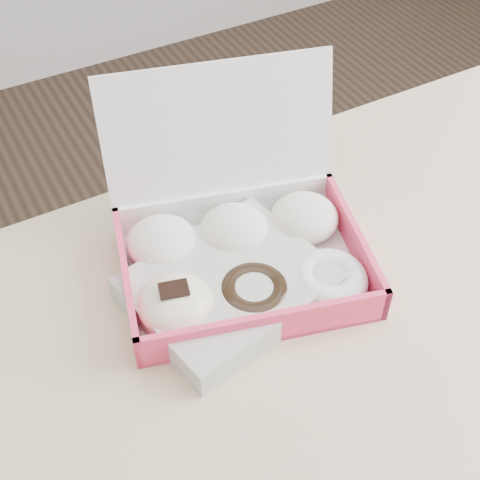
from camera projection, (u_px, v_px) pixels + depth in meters
table at (381, 350)px, 0.92m from camera, size 1.20×0.80×0.75m
donut_box at (238, 247)px, 0.90m from camera, size 0.38×0.36×0.23m
newspapers at (229, 287)px, 0.87m from camera, size 0.28×0.24×0.04m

